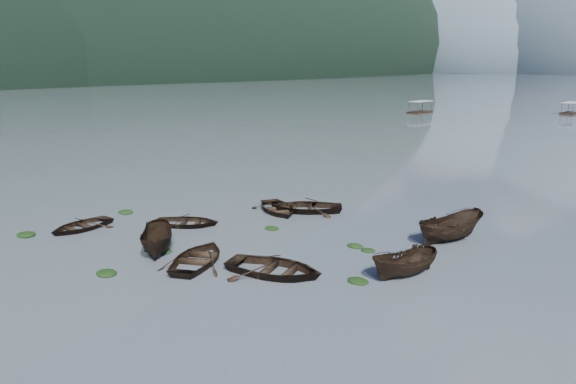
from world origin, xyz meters
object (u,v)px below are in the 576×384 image
Objects in this scene: rowboat_0 at (81,229)px; pontoon_centre at (570,114)px; rowboat_3 at (199,263)px; pontoon_left at (420,113)px.

pontoon_centre is (8.31, 105.92, 0.00)m from rowboat_0.
rowboat_0 is at bearing -91.19° from pontoon_centre.
rowboat_3 is (10.01, 0.70, 0.00)m from rowboat_0.
rowboat_3 is at bearing 1.58° from rowboat_0.
pontoon_centre reaches higher than rowboat_0.
pontoon_centre reaches higher than rowboat_3.
rowboat_0 is at bearing -72.64° from pontoon_left.
rowboat_0 is at bearing -21.12° from rowboat_3.
rowboat_0 is 90.62m from pontoon_left.
pontoon_left is at bearing 98.71° from rowboat_0.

